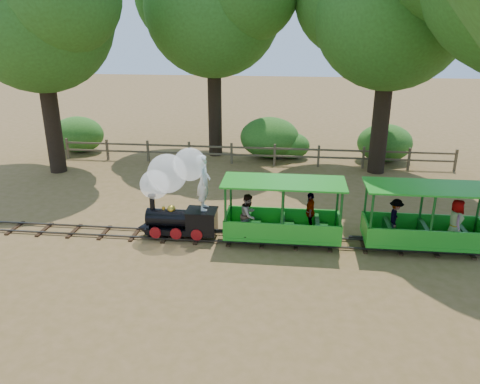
# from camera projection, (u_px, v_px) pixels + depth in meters

# --- Properties ---
(ground) EXTENTS (90.00, 90.00, 0.00)m
(ground) POSITION_uv_depth(u_px,v_px,m) (230.00, 240.00, 14.32)
(ground) COLOR olive
(ground) RESTS_ON ground
(track) EXTENTS (22.00, 1.00, 0.10)m
(track) POSITION_uv_depth(u_px,v_px,m) (230.00, 238.00, 14.30)
(track) COLOR #3F3D3A
(track) RESTS_ON ground
(locomotive) EXTENTS (2.50, 1.17, 2.87)m
(locomotive) POSITION_uv_depth(u_px,v_px,m) (176.00, 187.00, 14.01)
(locomotive) COLOR black
(locomotive) RESTS_ON ground
(carriage_front) EXTENTS (3.56, 1.46, 1.85)m
(carriage_front) POSITION_uv_depth(u_px,v_px,m) (280.00, 219.00, 13.84)
(carriage_front) COLOR green
(carriage_front) RESTS_ON track
(carriage_rear) EXTENTS (3.56, 1.45, 1.85)m
(carriage_rear) POSITION_uv_depth(u_px,v_px,m) (425.00, 225.00, 13.44)
(carriage_rear) COLOR green
(carriage_rear) RESTS_ON track
(oak_nw) EXTENTS (7.55, 6.64, 9.50)m
(oak_nw) POSITION_uv_depth(u_px,v_px,m) (37.00, 8.00, 18.56)
(oak_nw) COLOR #2D2116
(oak_nw) RESTS_ON ground
(oak_nc) EXTENTS (7.76, 6.83, 9.96)m
(oak_nc) POSITION_uv_depth(u_px,v_px,m) (212.00, 0.00, 21.00)
(oak_nc) COLOR #2D2116
(oak_nc) RESTS_ON ground
(oak_ne) EXTENTS (7.74, 6.81, 9.75)m
(oak_ne) POSITION_uv_depth(u_px,v_px,m) (392.00, 3.00, 18.41)
(oak_ne) COLOR #2D2116
(oak_ne) RESTS_ON ground
(fence) EXTENTS (18.10, 0.10, 1.00)m
(fence) POSITION_uv_depth(u_px,v_px,m) (253.00, 153.00, 21.58)
(fence) COLOR brown
(fence) RESTS_ON ground
(shrub_west) EXTENTS (2.60, 2.00, 1.80)m
(shrub_west) POSITION_uv_depth(u_px,v_px,m) (78.00, 134.00, 23.64)
(shrub_west) COLOR #2D6B1E
(shrub_west) RESTS_ON ground
(shrub_mid_w) EXTENTS (2.86, 2.20, 1.98)m
(shrub_mid_w) POSITION_uv_depth(u_px,v_px,m) (270.00, 138.00, 22.58)
(shrub_mid_w) COLOR #2D6B1E
(shrub_mid_w) RESTS_ON ground
(shrub_mid_e) EXTENTS (1.82, 1.40, 1.26)m
(shrub_mid_e) POSITION_uv_depth(u_px,v_px,m) (291.00, 145.00, 22.59)
(shrub_mid_e) COLOR #2D6B1E
(shrub_mid_e) RESTS_ON ground
(shrub_east) EXTENTS (2.57, 1.97, 1.78)m
(shrub_east) POSITION_uv_depth(u_px,v_px,m) (385.00, 143.00, 22.04)
(shrub_east) COLOR #2D6B1E
(shrub_east) RESTS_ON ground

